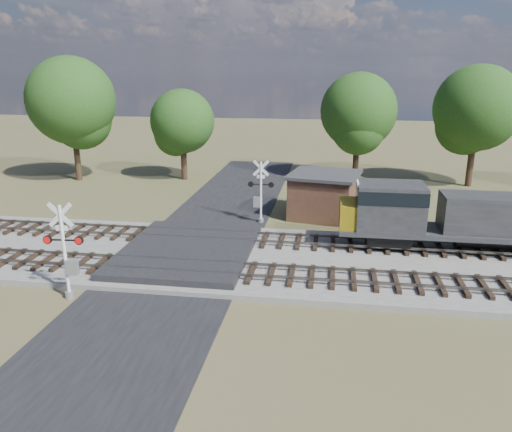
# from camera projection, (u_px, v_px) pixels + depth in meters

# --- Properties ---
(ground) EXTENTS (160.00, 160.00, 0.00)m
(ground) POSITION_uv_depth(u_px,v_px,m) (185.00, 261.00, 27.36)
(ground) COLOR #484F2A
(ground) RESTS_ON ground
(ballast_bed) EXTENTS (140.00, 10.00, 0.30)m
(ballast_bed) POSITION_uv_depth(u_px,v_px,m) (371.00, 265.00, 26.35)
(ballast_bed) COLOR gray
(ballast_bed) RESTS_ON ground
(road) EXTENTS (7.00, 60.00, 0.08)m
(road) POSITION_uv_depth(u_px,v_px,m) (185.00, 260.00, 27.35)
(road) COLOR black
(road) RESTS_ON ground
(crossing_panel) EXTENTS (7.00, 9.00, 0.62)m
(crossing_panel) POSITION_uv_depth(u_px,v_px,m) (188.00, 252.00, 27.75)
(crossing_panel) COLOR #262628
(crossing_panel) RESTS_ON ground
(track_near) EXTENTS (140.00, 2.60, 0.33)m
(track_near) POSITION_uv_depth(u_px,v_px,m) (234.00, 271.00, 24.90)
(track_near) COLOR black
(track_near) RESTS_ON ballast_bed
(track_far) EXTENTS (140.00, 2.60, 0.33)m
(track_far) POSITION_uv_depth(u_px,v_px,m) (250.00, 239.00, 29.64)
(track_far) COLOR black
(track_far) RESTS_ON ballast_bed
(crossing_signal_near) EXTENTS (1.84, 0.40, 4.56)m
(crossing_signal_near) POSITION_uv_depth(u_px,v_px,m) (67.00, 260.00, 22.37)
(crossing_signal_near) COLOR silver
(crossing_signal_near) RESTS_ON ground
(crossing_signal_far) EXTENTS (1.75, 0.38, 4.35)m
(crossing_signal_far) POSITION_uv_depth(u_px,v_px,m) (260.00, 197.00, 33.52)
(crossing_signal_far) COLOR silver
(crossing_signal_far) RESTS_ON ground
(equipment_shed) EXTENTS (5.43, 5.43, 3.15)m
(equipment_shed) POSITION_uv_depth(u_px,v_px,m) (324.00, 195.00, 35.03)
(equipment_shed) COLOR #47291E
(equipment_shed) RESTS_ON ground
(treeline) EXTENTS (83.01, 11.26, 11.34)m
(treeline) POSITION_uv_depth(u_px,v_px,m) (364.00, 110.00, 43.28)
(treeline) COLOR black
(treeline) RESTS_ON ground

